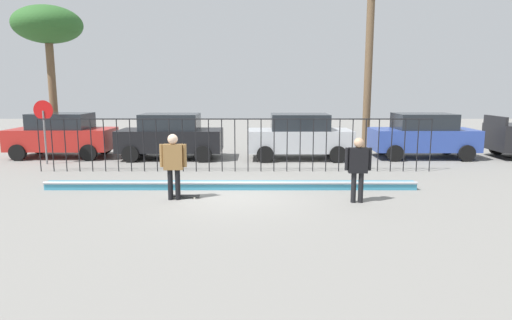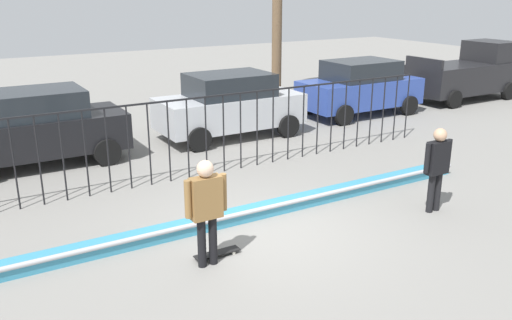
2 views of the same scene
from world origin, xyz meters
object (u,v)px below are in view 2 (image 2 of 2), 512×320
skateboarder (206,204)px  pickup_truck (468,73)px  parked_car_black (36,127)px  parked_car_blue (360,87)px  skateboard (217,253)px  parked_car_silver (230,105)px  camera_operator (437,162)px

skateboarder → pickup_truck: pickup_truck is taller
skateboarder → parked_car_black: size_ratio=0.41×
skateboarder → pickup_truck: (14.87, 7.07, -0.03)m
skateboarder → parked_car_blue: (9.33, 7.12, -0.10)m
skateboard → parked_car_blue: bearing=44.1°
skateboarder → parked_car_blue: 11.74m
skateboarder → skateboard: bearing=25.5°
parked_car_black → parked_car_silver: 5.43m
skateboarder → camera_operator: (4.86, -0.29, -0.04)m
skateboard → skateboarder: bearing=-138.8°
parked_car_blue → skateboard: bearing=-143.1°
parked_car_black → pickup_truck: size_ratio=0.91×
pickup_truck → skateboarder: bearing=-151.1°
parked_car_black → parked_car_blue: same height
parked_car_black → pickup_truck: 16.26m
skateboard → pickup_truck: bearing=31.9°
skateboard → parked_car_silver: (3.78, 6.65, 0.91)m
skateboard → parked_car_black: (-1.65, 6.73, 0.91)m
parked_car_silver → pickup_truck: bearing=3.2°
skateboarder → parked_car_black: parked_car_black is taller
parked_car_black → parked_car_blue: 10.73m
parked_car_black → parked_car_blue: size_ratio=1.00×
skateboarder → pickup_truck: bearing=16.4°
camera_operator → parked_car_silver: 7.17m
skateboard → pickup_truck: (14.61, 6.89, 0.98)m
parked_car_blue → pickup_truck: (5.54, -0.05, 0.06)m
skateboard → camera_operator: (4.61, -0.47, 0.97)m
skateboarder → pickup_truck: 16.46m
skateboard → pickup_truck: pickup_truck is taller
camera_operator → parked_car_blue: (4.47, 7.42, -0.06)m
camera_operator → parked_car_blue: bearing=-111.8°
skateboarder → camera_operator: size_ratio=1.04×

